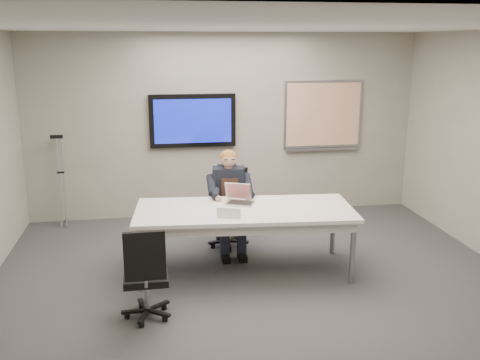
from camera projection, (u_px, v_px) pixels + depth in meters
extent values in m
cube|color=#373739|center=(264.00, 299.00, 5.69)|extent=(6.00, 6.00, 0.02)
cube|color=white|center=(267.00, 26.00, 4.99)|extent=(6.00, 6.00, 0.02)
cube|color=gray|center=(225.00, 126.00, 8.21)|extent=(6.00, 0.02, 2.80)
cube|color=gray|center=(400.00, 320.00, 2.47)|extent=(6.00, 0.02, 2.80)
cube|color=white|center=(245.00, 210.00, 6.20)|extent=(2.60, 1.25, 0.04)
cube|color=silver|center=(245.00, 217.00, 6.23)|extent=(2.48, 1.13, 0.10)
cylinder|color=#93949B|center=(140.00, 260.00, 5.78)|extent=(0.06, 0.06, 0.73)
cylinder|color=#93949B|center=(353.00, 253.00, 5.97)|extent=(0.06, 0.06, 0.73)
cylinder|color=#93949B|center=(147.00, 232.00, 6.63)|extent=(0.06, 0.06, 0.73)
cylinder|color=#93949B|center=(333.00, 226.00, 6.82)|extent=(0.06, 0.06, 0.73)
cube|color=black|center=(193.00, 121.00, 8.06)|extent=(1.30, 0.08, 0.80)
cube|color=#0D168F|center=(193.00, 121.00, 8.01)|extent=(1.16, 0.01, 0.66)
cube|color=#93949B|center=(323.00, 114.00, 8.39)|extent=(1.25, 0.04, 1.05)
cube|color=white|center=(323.00, 114.00, 8.37)|extent=(1.18, 0.01, 0.98)
cube|color=#93949B|center=(322.00, 149.00, 8.49)|extent=(1.18, 0.05, 0.04)
cylinder|color=#93949B|center=(228.00, 226.00, 7.10)|extent=(0.06, 0.06, 0.36)
cube|color=black|center=(228.00, 213.00, 7.06)|extent=(0.60, 0.60, 0.07)
cube|color=black|center=(232.00, 185.00, 7.18)|extent=(0.40, 0.21, 0.52)
cylinder|color=#93949B|center=(147.00, 293.00, 5.26)|extent=(0.06, 0.06, 0.33)
cube|color=black|center=(146.00, 277.00, 5.21)|extent=(0.43, 0.43, 0.06)
cube|color=black|center=(145.00, 256.00, 4.94)|extent=(0.39, 0.05, 0.48)
cube|color=black|center=(228.00, 189.00, 6.94)|extent=(0.43, 0.28, 0.56)
cube|color=#3C2218|center=(230.00, 189.00, 6.82)|extent=(0.21, 0.05, 0.27)
sphere|color=tan|center=(228.00, 159.00, 6.81)|extent=(0.20, 0.20, 0.20)
ellipsoid|color=brown|center=(228.00, 157.00, 6.82)|extent=(0.21, 0.21, 0.18)
cube|color=#A5A5A7|center=(240.00, 203.00, 6.38)|extent=(0.38, 0.34, 0.02)
cube|color=black|center=(240.00, 203.00, 6.37)|extent=(0.31, 0.25, 0.00)
cube|color=#A5A5A7|center=(238.00, 191.00, 6.49)|extent=(0.32, 0.20, 0.21)
cube|color=red|center=(238.00, 191.00, 6.48)|extent=(0.28, 0.17, 0.18)
cylinder|color=black|center=(237.00, 216.00, 5.91)|extent=(0.02, 0.13, 0.01)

